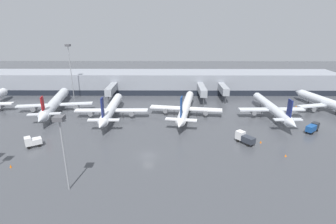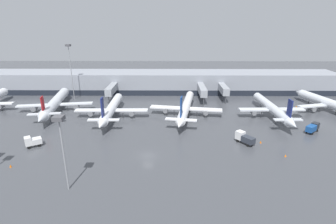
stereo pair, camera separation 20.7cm
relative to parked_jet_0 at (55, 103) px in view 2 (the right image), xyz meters
name	(u,v)px [view 2 (the right image)]	position (x,y,z in m)	size (l,w,h in m)	color
ground_plane	(148,156)	(35.98, -33.42, -2.98)	(320.00, 320.00, 0.00)	#424449
terminal_building	(159,82)	(36.09, 28.39, 1.51)	(160.00, 30.43, 9.00)	gray
parked_jet_0	(55,103)	(0.00, 0.00, 0.00)	(26.20, 38.81, 8.97)	silver
parked_jet_1	(111,109)	(21.76, -6.98, 0.19)	(24.22, 34.18, 10.27)	silver
parked_jet_2	(272,108)	(75.32, -6.29, 0.34)	(21.85, 34.83, 9.64)	silver
parked_jet_4	(186,107)	(46.70, -4.67, 0.09)	(24.64, 37.73, 10.34)	white
parked_jet_5	(328,103)	(98.09, 0.73, -0.05)	(23.42, 33.50, 8.93)	silver
service_truck_0	(32,141)	(5.92, -28.67, -1.44)	(4.40, 3.90, 2.87)	silver
service_truck_1	(244,138)	(61.04, -26.28, -1.38)	(4.69, 5.39, 2.94)	#2D333D
service_truck_2	(313,127)	(82.88, -18.81, -1.45)	(5.31, 4.91, 2.59)	#19478C
traffic_cone_0	(286,156)	(69.05, -33.52, -2.70)	(0.48, 0.48, 0.57)	orange
traffic_cone_1	(296,106)	(89.20, 5.09, -2.70)	(0.47, 0.47, 0.57)	orange
traffic_cone_2	(10,166)	(5.91, -38.89, -2.63)	(0.44, 0.44, 0.72)	orange
traffic_cone_3	(261,142)	(65.51, -26.15, -2.67)	(0.49, 0.49, 0.63)	orange
apron_light_mast_2	(69,58)	(1.40, 15.15, 14.13)	(1.80, 1.80, 22.28)	gray
apron_light_mast_4	(60,131)	(21.76, -46.73, 9.16)	(1.80, 1.80, 15.03)	gray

